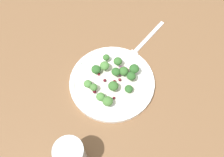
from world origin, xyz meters
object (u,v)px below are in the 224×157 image
object	(u,v)px
plate	(112,82)
broccoli_floret_1	(106,58)
broccoli_floret_0	(88,84)
fork	(144,42)
broccoli_floret_2	(134,69)
water_glass	(71,156)

from	to	relation	value
plate	broccoli_floret_1	xyz separation A→B (cm)	(6.47, 2.72, 1.93)
broccoli_floret_0	fork	bearing A→B (deg)	-35.91
broccoli_floret_1	broccoli_floret_2	bearing A→B (deg)	-109.49
fork	plate	bearing A→B (deg)	154.90
broccoli_floret_0	broccoli_floret_2	size ratio (longest dim) A/B	0.82
broccoli_floret_0	water_glass	world-z (taller)	water_glass
plate	broccoli_floret_0	xyz separation A→B (cm)	(-2.85, 6.09, 2.13)
fork	water_glass	xyz separation A→B (cm)	(-38.12, 12.94, 4.74)
broccoli_floret_2	water_glass	world-z (taller)	water_glass
broccoli_floret_2	fork	distance (cm)	12.78
plate	broccoli_floret_2	bearing A→B (deg)	-57.72
water_glass	broccoli_floret_0	bearing A→B (deg)	1.54
plate	broccoli_floret_1	size ratio (longest dim) A/B	11.89
broccoli_floret_1	fork	xyz separation A→B (cm)	(9.29, -10.10, -2.55)
plate	fork	bearing A→B (deg)	-25.10
plate	fork	world-z (taller)	plate
plate	water_glass	distance (cm)	23.42
broccoli_floret_1	broccoli_floret_2	xyz separation A→B (cm)	(-2.94, -8.31, 0.74)
broccoli_floret_0	water_glass	distance (cm)	19.63
water_glass	broccoli_floret_2	bearing A→B (deg)	-23.30
water_glass	fork	bearing A→B (deg)	-18.76
plate	broccoli_floret_1	world-z (taller)	broccoli_floret_1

